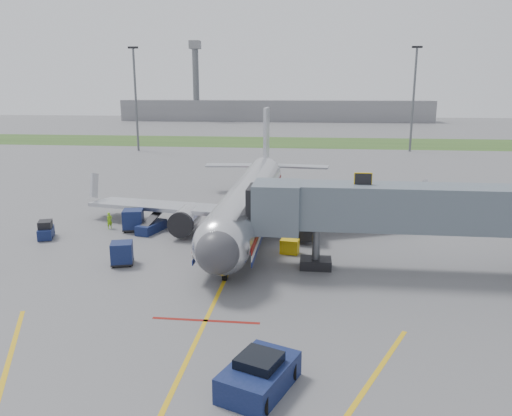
# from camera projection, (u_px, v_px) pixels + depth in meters

# --- Properties ---
(ground) EXTENTS (400.00, 400.00, 0.00)m
(ground) POSITION_uv_depth(u_px,v_px,m) (219.00, 292.00, 31.20)
(ground) COLOR #565659
(ground) RESTS_ON ground
(grass_strip) EXTENTS (300.00, 25.00, 0.01)m
(grass_strip) POSITION_uv_depth(u_px,v_px,m) (290.00, 142.00, 118.13)
(grass_strip) COLOR #2D4C1E
(grass_strip) RESTS_ON ground
(apron_markings) EXTENTS (21.52, 50.00, 0.01)m
(apron_markings) POSITION_uv_depth(u_px,v_px,m) (191.00, 352.00, 24.05)
(apron_markings) COLOR gold
(apron_markings) RESTS_ON ground
(airliner) EXTENTS (32.10, 35.67, 10.25)m
(airliner) POSITION_uv_depth(u_px,v_px,m) (250.00, 199.00, 45.31)
(airliner) COLOR silver
(airliner) RESTS_ON ground
(jet_bridge) EXTENTS (25.30, 4.00, 6.90)m
(jet_bridge) POSITION_uv_depth(u_px,v_px,m) (420.00, 209.00, 33.55)
(jet_bridge) COLOR slate
(jet_bridge) RESTS_ON ground
(light_mast_left) EXTENTS (2.00, 0.44, 20.40)m
(light_mast_left) POSITION_uv_depth(u_px,v_px,m) (136.00, 97.00, 99.64)
(light_mast_left) COLOR #595B60
(light_mast_left) RESTS_ON ground
(light_mast_right) EXTENTS (2.00, 0.44, 20.40)m
(light_mast_right) POSITION_uv_depth(u_px,v_px,m) (414.00, 97.00, 98.34)
(light_mast_right) COLOR #595B60
(light_mast_right) RESTS_ON ground
(distant_terminal) EXTENTS (120.00, 14.00, 8.00)m
(distant_terminal) POSITION_uv_depth(u_px,v_px,m) (274.00, 110.00, 195.59)
(distant_terminal) COLOR slate
(distant_terminal) RESTS_ON ground
(control_tower) EXTENTS (4.00, 4.00, 30.00)m
(control_tower) POSITION_uv_depth(u_px,v_px,m) (196.00, 75.00, 191.00)
(control_tower) COLOR #595B60
(control_tower) RESTS_ON ground
(pushback_tug) EXTENTS (3.50, 4.31, 1.55)m
(pushback_tug) POSITION_uv_depth(u_px,v_px,m) (259.00, 375.00, 20.98)
(pushback_tug) COLOR #0E193D
(pushback_tug) RESTS_ON ground
(baggage_tug) EXTENTS (1.83, 2.43, 1.52)m
(baggage_tug) POSITION_uv_depth(u_px,v_px,m) (46.00, 230.00, 42.26)
(baggage_tug) COLOR #0E193D
(baggage_tug) RESTS_ON ground
(baggage_cart_a) EXTENTS (1.92, 1.92, 1.67)m
(baggage_cart_a) POSITION_uv_depth(u_px,v_px,m) (122.00, 253.00, 35.85)
(baggage_cart_a) COLOR #0E193D
(baggage_cart_a) RESTS_ON ground
(baggage_cart_c) EXTENTS (2.10, 2.10, 1.90)m
(baggage_cart_c) POSITION_uv_depth(u_px,v_px,m) (133.00, 220.00, 44.48)
(baggage_cart_c) COLOR #0E193D
(baggage_cart_c) RESTS_ON ground
(belt_loader) EXTENTS (2.08, 4.14, 1.95)m
(belt_loader) POSITION_uv_depth(u_px,v_px,m) (152.00, 226.00, 44.22)
(belt_loader) COLOR #0E193D
(belt_loader) RESTS_ON ground
(ground_power_cart) EXTENTS (1.51, 1.12, 1.11)m
(ground_power_cart) POSITION_uv_depth(u_px,v_px,m) (290.00, 247.00, 38.35)
(ground_power_cart) COLOR gold
(ground_power_cart) RESTS_ON ground
(ramp_worker) EXTENTS (0.62, 0.65, 1.50)m
(ramp_worker) POSITION_uv_depth(u_px,v_px,m) (110.00, 221.00, 45.13)
(ramp_worker) COLOR #80C617
(ramp_worker) RESTS_ON ground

